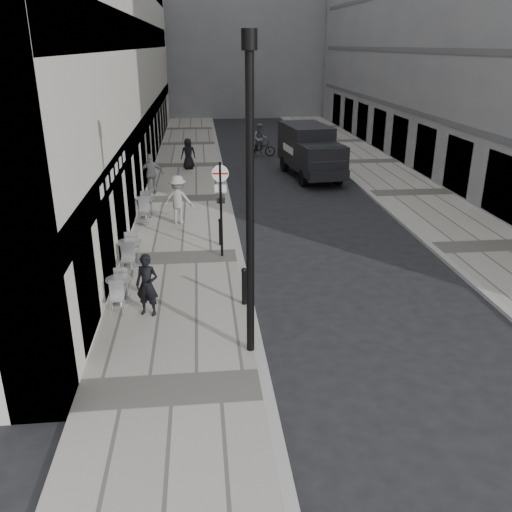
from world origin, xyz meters
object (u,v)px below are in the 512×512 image
Objects in this scene: sign_post at (221,197)px; panel_van at (310,149)px; cyclist at (260,144)px; walking_man at (147,285)px; lamppost at (250,188)px.

panel_van is at bearing 73.34° from sign_post.
sign_post reaches higher than cyclist.
sign_post is 13.13m from panel_van.
panel_van is at bearing -67.21° from cyclist.
walking_man is 17.77m from panel_van.
cyclist is at bearing 87.18° from sign_post.
sign_post is 0.46× the size of lamppost.
walking_man is at bearing -110.01° from sign_post.
lamppost is 3.34× the size of cyclist.
lamppost reaches higher than panel_van.
walking_man is 0.28× the size of panel_van.
walking_man is 22.92m from cyclist.
sign_post reaches higher than walking_man.
lamppost is (2.55, -2.09, 3.08)m from walking_man.
walking_man is at bearing -99.46° from cyclist.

